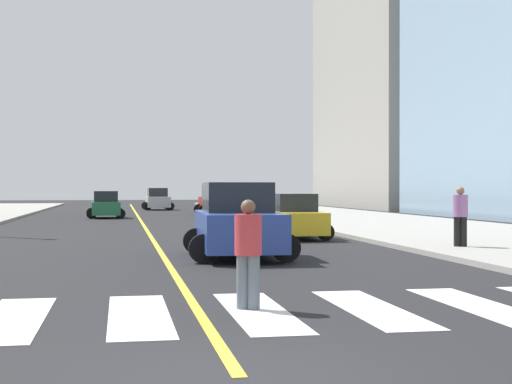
% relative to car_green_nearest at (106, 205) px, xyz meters
% --- Properties ---
extents(ground_plane, '(220.00, 220.00, 0.00)m').
position_rel_car_green_nearest_xyz_m(ground_plane, '(2.04, -41.09, -0.78)').
color(ground_plane, black).
extents(sidewalk_kerb_east, '(10.00, 120.00, 0.15)m').
position_rel_car_green_nearest_xyz_m(sidewalk_kerb_east, '(14.24, -21.09, -0.71)').
color(sidewalk_kerb_east, '#9E9B93').
rests_on(sidewalk_kerb_east, ground).
extents(crosswalk_paint, '(13.50, 4.00, 0.01)m').
position_rel_car_green_nearest_xyz_m(crosswalk_paint, '(2.04, -37.09, -0.78)').
color(crosswalk_paint, silver).
rests_on(crosswalk_paint, ground).
extents(lane_divider_paint, '(0.16, 80.00, 0.01)m').
position_rel_car_green_nearest_xyz_m(lane_divider_paint, '(2.04, -1.09, -0.78)').
color(lane_divider_paint, yellow).
rests_on(lane_divider_paint, ground).
extents(parking_garage_concrete, '(18.00, 24.00, 30.19)m').
position_rel_car_green_nearest_xyz_m(parking_garage_concrete, '(30.66, 21.01, 14.31)').
color(parking_garage_concrete, '#9E9B93').
rests_on(parking_garage_concrete, ground).
extents(car_green_nearest, '(2.44, 3.81, 1.68)m').
position_rel_car_green_nearest_xyz_m(car_green_nearest, '(0.00, 0.00, 0.00)').
color(car_green_nearest, '#236B42').
rests_on(car_green_nearest, ground).
extents(car_blue_second, '(2.94, 4.62, 2.04)m').
position_rel_car_green_nearest_xyz_m(car_blue_second, '(4.02, -28.03, 0.17)').
color(car_blue_second, '#2D479E').
rests_on(car_blue_second, ground).
extents(car_red_third, '(2.88, 4.61, 2.06)m').
position_rel_car_green_nearest_xyz_m(car_red_third, '(7.37, 3.39, 0.18)').
color(car_red_third, red).
rests_on(car_red_third, ground).
extents(car_silver_fourth, '(2.66, 4.19, 1.85)m').
position_rel_car_green_nearest_xyz_m(car_silver_fourth, '(4.02, 16.97, 0.08)').
color(car_silver_fourth, '#B7B7BC').
rests_on(car_silver_fourth, ground).
extents(car_yellow_fifth, '(2.36, 3.76, 1.67)m').
position_rel_car_green_nearest_xyz_m(car_yellow_fifth, '(7.24, -20.83, -0.00)').
color(car_yellow_fifth, gold).
rests_on(car_yellow_fifth, ground).
extents(pedestrian_crossing, '(0.42, 0.42, 1.72)m').
position_rel_car_green_nearest_xyz_m(pedestrian_crossing, '(2.83, -36.85, 0.16)').
color(pedestrian_crossing, slate).
rests_on(pedestrian_crossing, ground).
extents(pedestrian_waiting_east, '(0.44, 0.44, 1.77)m').
position_rel_car_green_nearest_xyz_m(pedestrian_waiting_east, '(10.83, -27.23, 0.34)').
color(pedestrian_waiting_east, black).
rests_on(pedestrian_waiting_east, sidewalk_kerb_east).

